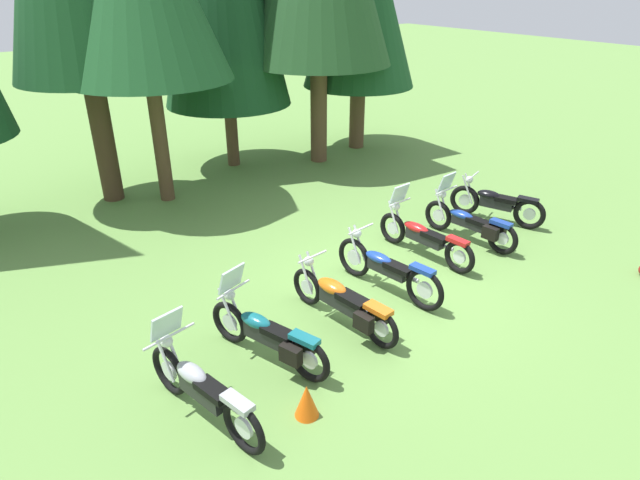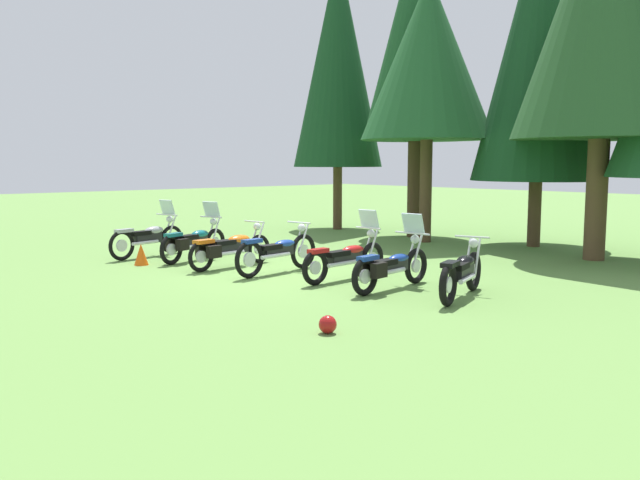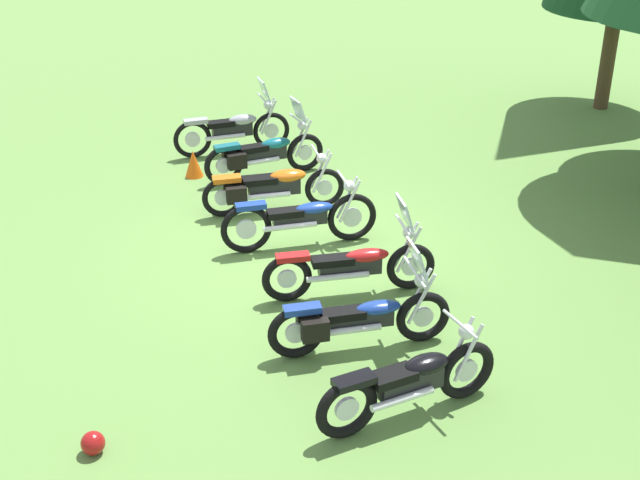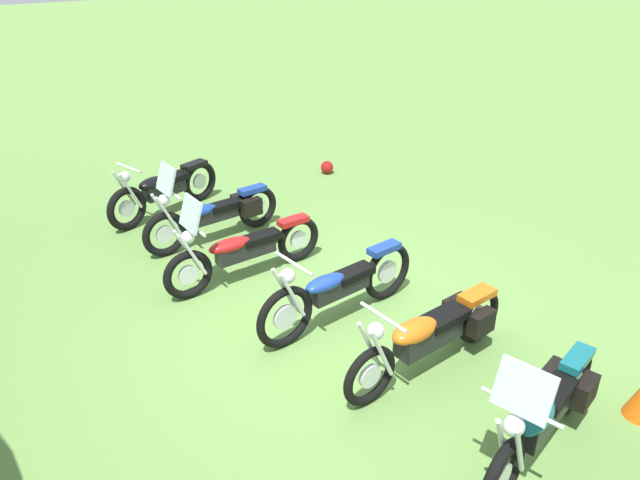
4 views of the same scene
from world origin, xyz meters
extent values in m
plane|color=#608C42|center=(0.00, 0.00, 0.00)|extent=(80.00, 80.00, 0.00)
torus|color=black|center=(-4.18, -0.27, 0.36)|extent=(0.24, 0.72, 0.71)
cylinder|color=silver|center=(-4.18, -0.27, 0.36)|extent=(0.11, 0.28, 0.28)
torus|color=black|center=(-3.86, -1.75, 0.36)|extent=(0.24, 0.72, 0.71)
cylinder|color=silver|center=(-3.86, -1.75, 0.36)|extent=(0.11, 0.28, 0.28)
cube|color=black|center=(-4.02, -1.01, 0.47)|extent=(0.35, 0.77, 0.26)
ellipsoid|color=#9EA0A8|center=(-4.06, -0.80, 0.63)|extent=(0.35, 0.57, 0.20)
cube|color=black|center=(-3.98, -1.21, 0.60)|extent=(0.33, 0.54, 0.10)
cube|color=#9EA0A8|center=(-3.88, -1.67, 0.70)|extent=(0.27, 0.47, 0.08)
cylinder|color=silver|center=(-4.24, -0.34, 0.65)|extent=(0.11, 0.34, 0.65)
cylinder|color=silver|center=(-4.09, -0.31, 0.65)|extent=(0.11, 0.34, 0.65)
cylinder|color=silver|center=(-4.15, -0.41, 0.99)|extent=(0.75, 0.19, 0.04)
sphere|color=silver|center=(-4.17, -0.32, 0.87)|extent=(0.20, 0.20, 0.17)
cylinder|color=silver|center=(-3.87, -1.14, 0.38)|extent=(0.23, 0.75, 0.08)
cube|color=silver|center=(-4.15, -0.39, 1.17)|extent=(0.46, 0.24, 0.39)
torus|color=black|center=(-2.99, 0.26, 0.35)|extent=(0.31, 0.69, 0.69)
cylinder|color=silver|center=(-2.99, 0.26, 0.35)|extent=(0.13, 0.27, 0.27)
torus|color=black|center=(-2.53, -1.19, 0.35)|extent=(0.31, 0.69, 0.69)
cylinder|color=silver|center=(-2.53, -1.19, 0.35)|extent=(0.13, 0.27, 0.27)
cube|color=black|center=(-2.76, -0.46, 0.45)|extent=(0.42, 0.78, 0.24)
ellipsoid|color=#14606B|center=(-2.83, -0.26, 0.60)|extent=(0.40, 0.59, 0.19)
cube|color=black|center=(-2.70, -0.66, 0.57)|extent=(0.37, 0.55, 0.10)
cube|color=#14606B|center=(-2.55, -1.11, 0.67)|extent=(0.31, 0.47, 0.08)
cylinder|color=silver|center=(-3.05, 0.18, 0.64)|extent=(0.14, 0.33, 0.65)
cylinder|color=silver|center=(-2.91, 0.23, 0.64)|extent=(0.14, 0.33, 0.65)
cylinder|color=silver|center=(-2.95, 0.13, 0.98)|extent=(0.64, 0.24, 0.04)
sphere|color=silver|center=(-2.98, 0.22, 0.86)|extent=(0.21, 0.21, 0.17)
cylinder|color=silver|center=(-2.59, -0.58, 0.37)|extent=(0.31, 0.74, 0.08)
cube|color=silver|center=(-2.96, 0.15, 1.16)|extent=(0.47, 0.28, 0.39)
cube|color=black|center=(-2.74, -1.05, 0.45)|extent=(0.23, 0.35, 0.26)
cube|color=black|center=(-2.44, -0.95, 0.45)|extent=(0.23, 0.35, 0.26)
torus|color=black|center=(-1.43, 0.44, 0.33)|extent=(0.18, 0.66, 0.66)
cylinder|color=silver|center=(-1.43, 0.44, 0.33)|extent=(0.08, 0.26, 0.25)
torus|color=black|center=(-1.22, -1.22, 0.33)|extent=(0.18, 0.66, 0.66)
cylinder|color=silver|center=(-1.22, -1.22, 0.33)|extent=(0.08, 0.26, 0.25)
cube|color=black|center=(-1.32, -0.39, 0.44)|extent=(0.33, 0.85, 0.26)
ellipsoid|color=#D16014|center=(-1.35, -0.16, 0.60)|extent=(0.36, 0.62, 0.20)
cube|color=black|center=(-1.30, -0.62, 0.57)|extent=(0.34, 0.58, 0.10)
cube|color=#D16014|center=(-1.23, -1.14, 0.64)|extent=(0.27, 0.46, 0.08)
cylinder|color=silver|center=(-1.51, 0.36, 0.63)|extent=(0.09, 0.34, 0.65)
cylinder|color=silver|center=(-1.34, 0.39, 0.63)|extent=(0.09, 0.34, 0.65)
cylinder|color=silver|center=(-1.41, 0.30, 0.96)|extent=(0.62, 0.11, 0.04)
sphere|color=silver|center=(-1.42, 0.39, 0.84)|extent=(0.19, 0.19, 0.17)
cylinder|color=silver|center=(-1.16, -0.55, 0.35)|extent=(0.18, 0.83, 0.08)
cube|color=black|center=(-1.43, -1.04, 0.43)|extent=(0.18, 0.34, 0.26)
cube|color=black|center=(-1.06, -0.99, 0.43)|extent=(0.18, 0.34, 0.26)
torus|color=black|center=(-0.17, 0.70, 0.38)|extent=(0.20, 0.76, 0.75)
cylinder|color=silver|center=(-0.17, 0.70, 0.38)|extent=(0.09, 0.30, 0.30)
torus|color=black|center=(0.05, -0.88, 0.38)|extent=(0.20, 0.76, 0.75)
cylinder|color=silver|center=(0.05, -0.88, 0.38)|extent=(0.09, 0.30, 0.30)
cube|color=black|center=(-0.06, -0.09, 0.47)|extent=(0.30, 0.81, 0.21)
ellipsoid|color=navy|center=(-0.09, 0.13, 0.60)|extent=(0.32, 0.59, 0.16)
cube|color=black|center=(-0.03, -0.31, 0.57)|extent=(0.30, 0.55, 0.10)
cube|color=navy|center=(0.04, -0.80, 0.74)|extent=(0.24, 0.46, 0.08)
cylinder|color=silver|center=(-0.24, 0.63, 0.67)|extent=(0.09, 0.34, 0.65)
cylinder|color=silver|center=(-0.09, 0.65, 0.67)|extent=(0.09, 0.34, 0.65)
cylinder|color=silver|center=(-0.15, 0.56, 1.01)|extent=(0.64, 0.13, 0.04)
sphere|color=silver|center=(-0.17, 0.65, 0.89)|extent=(0.19, 0.19, 0.17)
cylinder|color=silver|center=(0.08, -0.25, 0.40)|extent=(0.19, 0.79, 0.08)
torus|color=black|center=(1.35, 1.28, 0.33)|extent=(0.16, 0.68, 0.67)
cylinder|color=silver|center=(1.35, 1.28, 0.33)|extent=(0.07, 0.26, 0.25)
torus|color=black|center=(1.49, -0.40, 0.33)|extent=(0.16, 0.68, 0.67)
cylinder|color=silver|center=(1.49, -0.40, 0.33)|extent=(0.07, 0.26, 0.25)
cube|color=black|center=(1.42, 0.44, 0.43)|extent=(0.26, 0.85, 0.22)
ellipsoid|color=#B21919|center=(1.40, 0.67, 0.57)|extent=(0.29, 0.61, 0.17)
cube|color=black|center=(1.44, 0.21, 0.54)|extent=(0.27, 0.57, 0.10)
cube|color=#B21919|center=(1.48, -0.32, 0.65)|extent=(0.21, 0.45, 0.08)
cylinder|color=silver|center=(1.28, 1.21, 0.63)|extent=(0.07, 0.34, 0.65)
cylinder|color=silver|center=(1.42, 1.22, 0.63)|extent=(0.07, 0.34, 0.65)
cylinder|color=silver|center=(1.36, 1.14, 0.97)|extent=(0.63, 0.09, 0.04)
sphere|color=silver|center=(1.35, 1.23, 0.85)|extent=(0.18, 0.18, 0.17)
cylinder|color=silver|center=(1.55, 0.27, 0.35)|extent=(0.15, 0.84, 0.08)
cube|color=silver|center=(1.36, 1.16, 1.15)|extent=(0.45, 0.19, 0.39)
torus|color=black|center=(2.61, 1.17, 0.34)|extent=(0.19, 0.69, 0.68)
cylinder|color=silver|center=(2.61, 1.17, 0.34)|extent=(0.08, 0.26, 0.25)
torus|color=black|center=(2.79, -0.39, 0.34)|extent=(0.19, 0.69, 0.68)
cylinder|color=silver|center=(2.79, -0.39, 0.34)|extent=(0.08, 0.26, 0.25)
cube|color=black|center=(2.70, 0.39, 0.43)|extent=(0.28, 0.79, 0.20)
ellipsoid|color=navy|center=(2.67, 0.60, 0.55)|extent=(0.30, 0.58, 0.15)
cube|color=black|center=(2.72, 0.17, 0.52)|extent=(0.28, 0.54, 0.10)
cube|color=navy|center=(2.78, -0.31, 0.65)|extent=(0.22, 0.46, 0.08)
cylinder|color=silver|center=(2.54, 1.10, 0.64)|extent=(0.08, 0.34, 0.65)
cylinder|color=silver|center=(2.68, 1.11, 0.64)|extent=(0.08, 0.34, 0.65)
cylinder|color=silver|center=(2.62, 1.03, 0.97)|extent=(0.76, 0.12, 0.04)
sphere|color=silver|center=(2.61, 1.12, 0.85)|extent=(0.19, 0.19, 0.17)
cylinder|color=silver|center=(2.83, 0.23, 0.36)|extent=(0.17, 0.78, 0.08)
cube|color=silver|center=(2.62, 1.05, 1.15)|extent=(0.45, 0.20, 0.39)
cube|color=black|center=(2.62, -0.21, 0.44)|extent=(0.18, 0.33, 0.26)
cube|color=black|center=(2.91, -0.18, 0.44)|extent=(0.18, 0.33, 0.26)
torus|color=black|center=(3.75, 1.39, 0.35)|extent=(0.35, 0.70, 0.70)
cylinder|color=silver|center=(3.75, 1.39, 0.35)|extent=(0.14, 0.26, 0.26)
torus|color=black|center=(4.26, 0.01, 0.35)|extent=(0.35, 0.70, 0.70)
cylinder|color=silver|center=(4.26, 0.01, 0.35)|extent=(0.14, 0.26, 0.26)
cube|color=black|center=(4.01, 0.70, 0.46)|extent=(0.46, 0.76, 0.24)
ellipsoid|color=black|center=(3.94, 0.89, 0.61)|extent=(0.44, 0.59, 0.19)
cube|color=black|center=(4.08, 0.51, 0.58)|extent=(0.41, 0.55, 0.10)
cube|color=black|center=(4.23, 0.08, 0.67)|extent=(0.34, 0.48, 0.08)
cylinder|color=silver|center=(3.69, 1.31, 0.65)|extent=(0.16, 0.33, 0.65)
cylinder|color=silver|center=(3.85, 1.37, 0.65)|extent=(0.16, 0.33, 0.65)
cylinder|color=silver|center=(3.80, 1.26, 0.99)|extent=(0.59, 0.24, 0.04)
sphere|color=silver|center=(3.77, 1.35, 0.87)|extent=(0.22, 0.22, 0.17)
cylinder|color=silver|center=(4.19, 0.60, 0.37)|extent=(0.33, 0.72, 0.08)
cylinder|color=#42301E|center=(-2.62, 7.26, 1.47)|extent=(0.50, 0.50, 2.95)
cylinder|color=#4C3823|center=(-1.53, 6.43, 1.46)|extent=(0.35, 0.35, 2.93)
cylinder|color=#4C3823|center=(1.10, 7.86, 0.90)|extent=(0.35, 0.35, 1.80)
cylinder|color=brown|center=(3.38, 6.69, 1.41)|extent=(0.49, 0.49, 2.83)
cylinder|color=brown|center=(5.21, 7.12, 0.98)|extent=(0.48, 0.48, 1.97)
cone|color=#EA590F|center=(-2.94, -1.72, 0.24)|extent=(0.32, 0.32, 0.48)
camera|label=1|loc=(-5.88, -6.02, 5.14)|focal=30.15mm
camera|label=2|loc=(10.69, -8.39, 2.30)|focal=37.08mm
camera|label=3|loc=(11.08, -1.03, 5.80)|focal=47.44mm
camera|label=4|loc=(-5.18, 3.26, 4.22)|focal=34.07mm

